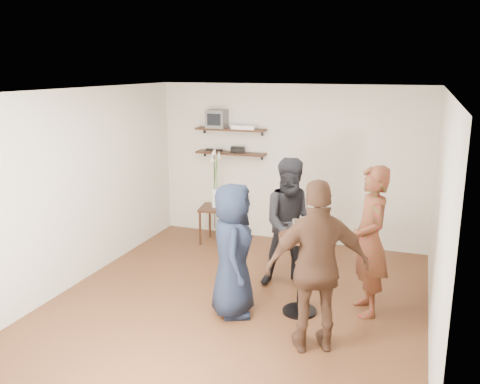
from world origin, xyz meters
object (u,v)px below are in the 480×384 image
at_px(drinks_table, 301,263).
at_px(person_dark, 293,223).
at_px(side_table, 216,213).
at_px(crt_monitor, 217,119).
at_px(radio, 238,150).
at_px(person_plaid, 370,241).
at_px(person_navy, 233,250).
at_px(dvd_deck, 245,127).
at_px(person_brown, 318,267).

distance_m(drinks_table, person_dark, 0.83).
xyz_separation_m(side_table, drinks_table, (1.89, -1.98, 0.11)).
xyz_separation_m(crt_monitor, radio, (0.36, 0.00, -0.50)).
height_order(crt_monitor, person_dark, crt_monitor).
relative_size(crt_monitor, person_plaid, 0.18).
height_order(side_table, person_dark, person_dark).
bearing_deg(person_plaid, person_dark, -134.94).
bearing_deg(side_table, person_dark, -37.83).
bearing_deg(drinks_table, radio, 124.56).
bearing_deg(person_navy, person_plaid, -89.97).
relative_size(dvd_deck, side_table, 0.65).
bearing_deg(person_plaid, side_table, -143.98).
relative_size(dvd_deck, person_navy, 0.25).
bearing_deg(person_dark, person_brown, -88.32).
bearing_deg(drinks_table, person_plaid, 21.20).
height_order(side_table, person_plaid, person_plaid).
height_order(crt_monitor, radio, crt_monitor).
bearing_deg(side_table, drinks_table, -46.43).
distance_m(dvd_deck, side_table, 1.49).
relative_size(drinks_table, person_navy, 0.61).
relative_size(crt_monitor, person_brown, 0.18).
bearing_deg(person_brown, side_table, -75.34).
relative_size(dvd_deck, person_plaid, 0.22).
height_order(crt_monitor, dvd_deck, crt_monitor).
xyz_separation_m(radio, person_brown, (2.00, -3.14, -0.62)).
distance_m(dvd_deck, radio, 0.40).
bearing_deg(crt_monitor, person_dark, -43.92).
height_order(person_dark, person_brown, person_brown).
xyz_separation_m(person_navy, person_brown, (1.08, -0.44, 0.11)).
bearing_deg(radio, drinks_table, -55.44).
relative_size(side_table, drinks_table, 0.63).
bearing_deg(dvd_deck, radio, 180.00).
xyz_separation_m(person_plaid, person_dark, (-1.03, 0.46, -0.03)).
bearing_deg(radio, person_plaid, -41.47).
distance_m(side_table, drinks_table, 2.74).
bearing_deg(person_brown, person_plaid, -136.74).
height_order(dvd_deck, person_dark, dvd_deck).
bearing_deg(radio, person_navy, -71.19).
height_order(drinks_table, person_navy, person_navy).
bearing_deg(drinks_table, person_dark, 111.31).
bearing_deg(person_navy, crt_monitor, 4.26).
bearing_deg(person_navy, person_dark, -44.91).
bearing_deg(person_plaid, person_navy, -90.03).
bearing_deg(person_dark, radio, 108.10).
bearing_deg(radio, dvd_deck, 0.00).
bearing_deg(side_table, person_plaid, -32.79).
height_order(person_plaid, person_dark, person_plaid).
xyz_separation_m(crt_monitor, person_brown, (2.36, -3.14, -1.12)).
distance_m(crt_monitor, person_dark, 2.68).
bearing_deg(dvd_deck, person_plaid, -42.95).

